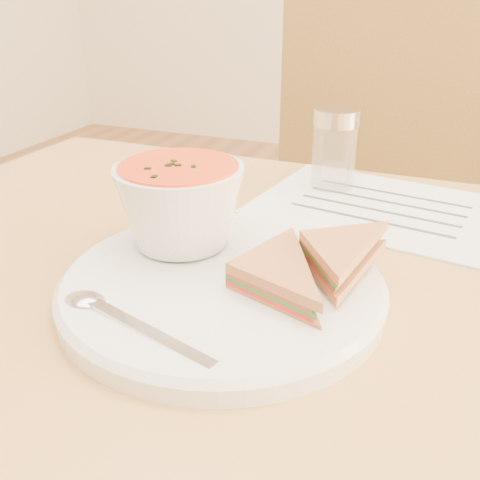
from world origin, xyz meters
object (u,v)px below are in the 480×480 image
at_px(chair_far, 349,263).
at_px(soup_bowl, 181,209).
at_px(condiment_shaker, 334,150).
at_px(plate, 222,287).

distance_m(chair_far, soup_bowl, 0.63).
bearing_deg(chair_far, condiment_shaker, 91.62).
height_order(soup_bowl, condiment_shaker, condiment_shaker).
bearing_deg(chair_far, soup_bowl, 81.37).
xyz_separation_m(chair_far, soup_bowl, (-0.09, -0.54, 0.31)).
height_order(plate, condiment_shaker, condiment_shaker).
bearing_deg(condiment_shaker, chair_far, 90.88).
distance_m(soup_bowl, condiment_shaker, 0.30).
distance_m(plate, soup_bowl, 0.09).
relative_size(chair_far, plate, 3.26).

